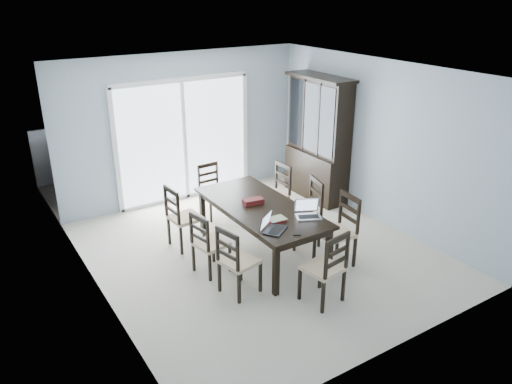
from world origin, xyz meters
TOP-DOWN VIEW (x-y plane):
  - floor at (0.00, 0.00)m, footprint 5.00×5.00m
  - ceiling at (0.00, 0.00)m, footprint 5.00×5.00m
  - back_wall at (0.00, 2.50)m, footprint 4.50×0.02m
  - wall_left at (-2.25, 0.00)m, footprint 0.02×5.00m
  - wall_right at (2.25, 0.00)m, footprint 0.02×5.00m
  - balcony at (0.00, 3.50)m, footprint 4.50×2.00m
  - railing at (0.00, 4.50)m, footprint 4.50×0.06m
  - dining_table at (0.00, 0.00)m, footprint 1.00×2.20m
  - china_hutch at (2.02, 1.25)m, footprint 0.50×1.38m
  - sliding_door at (0.00, 2.48)m, footprint 2.52×0.05m
  - chair_left_near at (-0.85, -0.72)m, footprint 0.49×0.48m
  - chair_left_mid at (-0.92, -0.09)m, footprint 0.47×0.46m
  - chair_left_far at (-0.90, 0.77)m, footprint 0.46×0.45m
  - chair_right_near at (0.80, -0.81)m, footprint 0.49×0.47m
  - chair_right_mid at (0.79, -0.10)m, footprint 0.54×0.53m
  - chair_right_far at (0.84, 0.80)m, footprint 0.44×0.42m
  - chair_end_near at (0.00, -1.49)m, footprint 0.48×0.49m
  - chair_end_far at (0.03, 1.56)m, footprint 0.40×0.41m
  - laptop_dark at (-0.26, -0.75)m, footprint 0.39×0.37m
  - laptop_silver at (0.33, -0.66)m, footprint 0.40×0.35m
  - book_stack at (-0.09, -0.52)m, footprint 0.25×0.20m
  - cell_phone at (-0.10, -0.99)m, footprint 0.11×0.09m
  - game_box at (-0.05, 0.12)m, footprint 0.30×0.18m
  - hot_tub at (-0.90, 3.41)m, footprint 1.88×1.69m

SIDE VIEW (x-z plane):
  - balcony at x=0.00m, z-range -0.10..0.00m
  - floor at x=0.00m, z-range 0.00..0.00m
  - hot_tub at x=-0.90m, z-range 0.00..0.96m
  - chair_end_far at x=0.03m, z-range 0.03..1.05m
  - chair_left_mid at x=-0.92m, z-range 0.03..1.06m
  - railing at x=0.00m, z-range 0.00..1.10m
  - chair_left_near at x=-0.85m, z-range 0.03..1.11m
  - chair_end_near at x=0.00m, z-range 0.03..1.14m
  - chair_right_far at x=0.84m, z-range 0.03..1.15m
  - chair_left_far at x=-0.90m, z-range 0.03..1.15m
  - chair_right_mid at x=0.79m, z-range 0.03..1.19m
  - chair_right_near at x=0.80m, z-range 0.03..1.20m
  - dining_table at x=0.00m, z-range 0.30..1.05m
  - cell_phone at x=-0.10m, z-range 0.75..0.76m
  - book_stack at x=-0.09m, z-range 0.75..0.79m
  - game_box at x=-0.05m, z-range 0.75..0.82m
  - laptop_dark at x=-0.26m, z-range 0.69..0.91m
  - laptop_silver at x=0.33m, z-range 0.69..0.92m
  - china_hutch at x=2.02m, z-range -0.03..2.17m
  - sliding_door at x=0.00m, z-range 0.00..2.18m
  - back_wall at x=0.00m, z-range 0.00..2.60m
  - wall_left at x=-2.25m, z-range 0.00..2.60m
  - wall_right at x=2.25m, z-range 0.00..2.60m
  - ceiling at x=0.00m, z-range 2.60..2.60m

